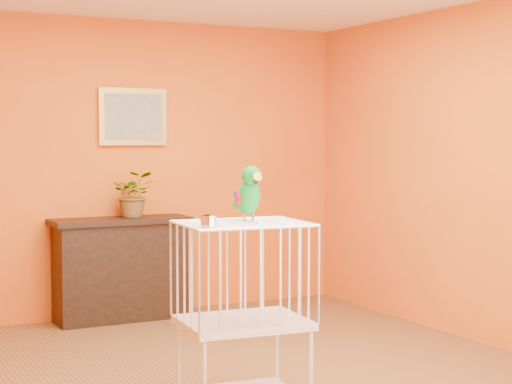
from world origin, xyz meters
TOP-DOWN VIEW (x-y plane):
  - ground at (0.00, 0.00)m, footprint 4.50×4.50m
  - room_shell at (0.00, 0.00)m, footprint 4.50×4.50m
  - console_cabinet at (-0.18, 2.04)m, footprint 1.19×0.43m
  - potted_plant at (-0.06, 2.04)m, footprint 0.47×0.50m
  - framed_picture at (0.00, 2.22)m, footprint 0.62×0.04m
  - birdcage at (-0.34, -0.61)m, footprint 0.75×0.61m
  - feed_cup at (-0.62, -0.76)m, footprint 0.09×0.09m
  - parrot at (-0.28, -0.57)m, footprint 0.16×0.29m

SIDE VIEW (x-z plane):
  - ground at x=0.00m, z-range 0.00..0.00m
  - console_cabinet at x=-0.18m, z-range 0.00..0.88m
  - birdcage at x=-0.34m, z-range 0.02..1.10m
  - potted_plant at x=-0.06m, z-range 0.88..1.19m
  - feed_cup at x=-0.62m, z-range 1.09..1.15m
  - parrot at x=-0.28m, z-range 1.09..1.41m
  - room_shell at x=0.00m, z-range -0.67..3.83m
  - framed_picture at x=0.00m, z-range 1.50..2.00m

